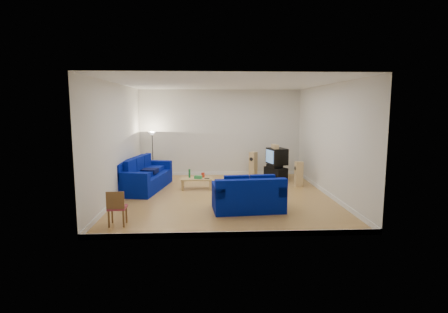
{
  "coord_description": "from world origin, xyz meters",
  "views": [
    {
      "loc": [
        -0.5,
        -9.82,
        2.54
      ],
      "look_at": [
        0.0,
        0.4,
        1.1
      ],
      "focal_mm": 28.0,
      "sensor_mm": 36.0,
      "label": 1
    }
  ],
  "objects_px": {
    "sofa_three_seat": "(143,178)",
    "tv_stand": "(276,174)",
    "coffee_table": "(196,180)",
    "television": "(277,156)",
    "sofa_loveseat": "(248,198)"
  },
  "relations": [
    {
      "from": "sofa_three_seat",
      "to": "television",
      "type": "relative_size",
      "value": 3.16
    },
    {
      "from": "coffee_table",
      "to": "sofa_three_seat",
      "type": "bearing_deg",
      "value": 176.9
    },
    {
      "from": "sofa_three_seat",
      "to": "television",
      "type": "bearing_deg",
      "value": 113.25
    },
    {
      "from": "coffee_table",
      "to": "television",
      "type": "relative_size",
      "value": 1.18
    },
    {
      "from": "sofa_three_seat",
      "to": "tv_stand",
      "type": "xyz_separation_m",
      "value": [
        4.39,
        0.99,
        -0.11
      ]
    },
    {
      "from": "tv_stand",
      "to": "television",
      "type": "bearing_deg",
      "value": 99.49
    },
    {
      "from": "sofa_loveseat",
      "to": "television",
      "type": "relative_size",
      "value": 2.18
    },
    {
      "from": "sofa_loveseat",
      "to": "tv_stand",
      "type": "distance_m",
      "value": 3.73
    },
    {
      "from": "sofa_three_seat",
      "to": "sofa_loveseat",
      "type": "distance_m",
      "value": 3.91
    },
    {
      "from": "tv_stand",
      "to": "sofa_three_seat",
      "type": "bearing_deg",
      "value": -105.63
    },
    {
      "from": "sofa_three_seat",
      "to": "tv_stand",
      "type": "height_order",
      "value": "sofa_three_seat"
    },
    {
      "from": "coffee_table",
      "to": "television",
      "type": "height_order",
      "value": "television"
    },
    {
      "from": "sofa_loveseat",
      "to": "coffee_table",
      "type": "height_order",
      "value": "sofa_loveseat"
    },
    {
      "from": "sofa_three_seat",
      "to": "coffee_table",
      "type": "xyz_separation_m",
      "value": [
        1.68,
        -0.09,
        -0.05
      ]
    },
    {
      "from": "sofa_three_seat",
      "to": "sofa_loveseat",
      "type": "height_order",
      "value": "sofa_three_seat"
    }
  ]
}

